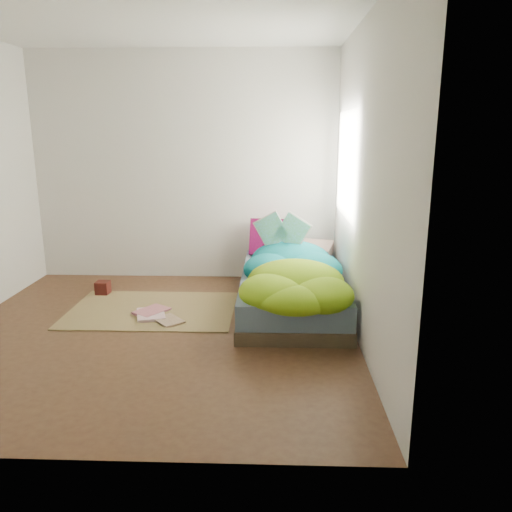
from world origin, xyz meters
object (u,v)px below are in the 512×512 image
(open_book, at_px, (282,221))
(floor_book_b, at_px, (143,309))
(floor_book_a, at_px, (137,315))
(wooden_box, at_px, (103,288))
(bed, at_px, (291,290))
(pillow_magenta, at_px, (268,237))

(open_book, bearing_deg, floor_book_b, -147.18)
(floor_book_a, bearing_deg, open_book, 8.51)
(wooden_box, relative_size, floor_book_b, 0.43)
(floor_book_a, bearing_deg, bed, -1.97)
(pillow_magenta, bearing_deg, bed, -64.91)
(open_book, bearing_deg, bed, -55.31)
(pillow_magenta, distance_m, wooden_box, 1.89)
(bed, height_order, pillow_magenta, pillow_magenta)
(bed, relative_size, floor_book_a, 5.72)
(wooden_box, xyz_separation_m, floor_book_b, (0.57, -0.50, -0.05))
(wooden_box, bearing_deg, open_book, -1.03)
(pillow_magenta, height_order, wooden_box, pillow_magenta)
(open_book, xyz_separation_m, wooden_box, (-1.92, 0.03, -0.74))
(pillow_magenta, relative_size, floor_book_b, 1.31)
(wooden_box, xyz_separation_m, floor_book_a, (0.55, -0.67, -0.05))
(pillow_magenta, xyz_separation_m, wooden_box, (-1.77, -0.47, -0.46))
(pillow_magenta, relative_size, floor_book_a, 1.17)
(wooden_box, bearing_deg, pillow_magenta, 14.98)
(wooden_box, bearing_deg, floor_book_b, -41.29)
(bed, height_order, open_book, open_book)
(floor_book_a, distance_m, floor_book_b, 0.18)
(wooden_box, height_order, floor_book_b, wooden_box)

